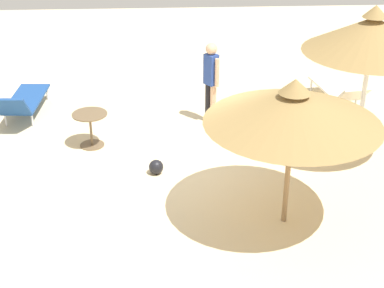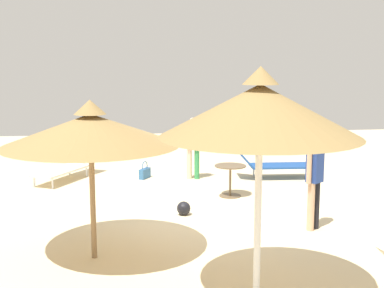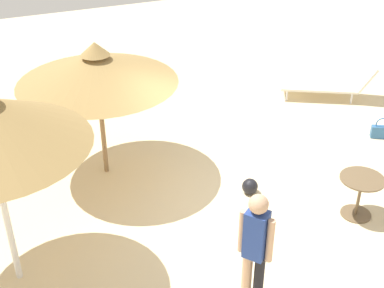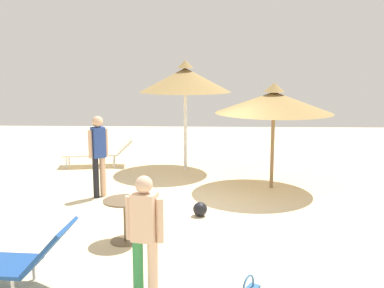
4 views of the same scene
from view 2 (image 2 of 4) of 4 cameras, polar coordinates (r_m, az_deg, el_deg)
ground at (r=10.24m, az=0.28°, el=-8.55°), size 24.00×24.00×0.10m
parasol_umbrella_far_right at (r=6.41m, az=7.33°, el=3.58°), size 2.47×2.47×2.99m
parasol_umbrella_back at (r=8.08m, az=-10.88°, el=1.52°), size 2.69×2.69×2.47m
lounge_chair_near_right at (r=13.94m, az=-13.27°, el=-2.28°), size 1.57×2.12×0.86m
lounge_chair_edge at (r=13.82m, az=8.56°, el=-2.01°), size 2.27×0.82×0.91m
person_standing_center at (r=9.72m, az=13.07°, el=-3.18°), size 0.38×0.33×1.79m
person_standing_front at (r=13.53m, az=0.13°, el=-0.02°), size 0.47×0.28×1.59m
handbag at (r=13.77m, az=-5.11°, el=-3.08°), size 0.33×0.43×0.45m
side_table_round at (r=11.91m, az=4.15°, el=-3.35°), size 0.70×0.70×0.71m
beach_ball at (r=10.56m, az=-0.90°, el=-6.93°), size 0.27×0.27×0.27m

